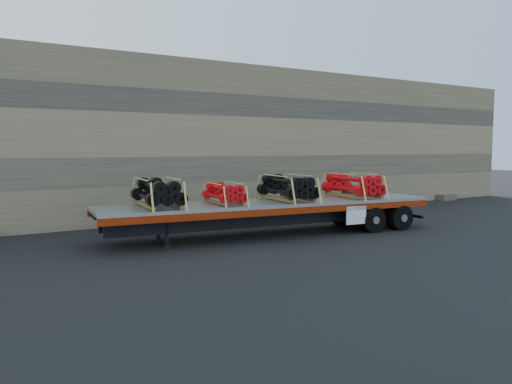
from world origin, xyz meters
TOP-DOWN VIEW (x-y plane):
  - ground at (0.00, 0.00)m, footprint 120.00×120.00m
  - rock_wall at (0.00, 6.50)m, footprint 44.00×3.00m
  - trailer at (1.19, 0.08)m, footprint 12.65×3.82m
  - bundle_front at (-2.94, 0.56)m, footprint 1.53×2.63m
  - bundle_midfront at (-0.63, 0.29)m, footprint 1.18×2.03m
  - bundle_midrear at (1.83, 0.00)m, footprint 1.54×2.65m
  - bundle_rear at (4.73, -0.34)m, footprint 1.53×2.63m

SIDE VIEW (x-z plane):
  - ground at x=0.00m, z-range 0.00..0.00m
  - trailer at x=1.19m, z-range 0.00..1.25m
  - bundle_midfront at x=-0.63m, z-range 1.25..1.93m
  - bundle_rear at x=4.73m, z-range 1.25..2.13m
  - bundle_front at x=-2.94m, z-range 1.25..2.13m
  - bundle_midrear at x=1.83m, z-range 1.25..2.14m
  - rock_wall at x=0.00m, z-range 0.00..7.00m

